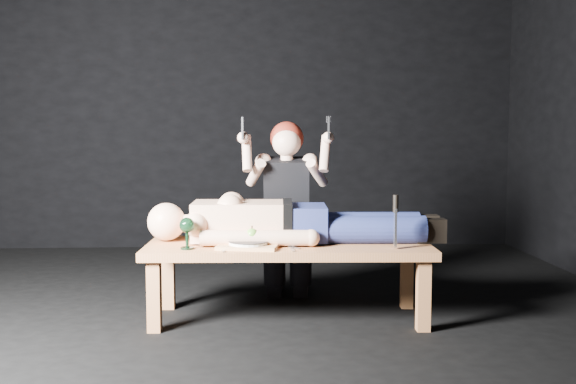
{
  "coord_description": "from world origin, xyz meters",
  "views": [
    {
      "loc": [
        -0.01,
        -4.07,
        1.11
      ],
      "look_at": [
        0.21,
        -0.05,
        0.75
      ],
      "focal_mm": 42.82,
      "sensor_mm": 36.0,
      "label": 1
    }
  ],
  "objects_px": {
    "goblet": "(187,233)",
    "carving_knife": "(395,222)",
    "lying_man": "(297,217)",
    "table": "(288,281)",
    "kneeling_woman": "(287,208)",
    "serving_tray": "(248,246)"
  },
  "relations": [
    {
      "from": "goblet",
      "to": "carving_knife",
      "type": "relative_size",
      "value": 0.59
    },
    {
      "from": "table",
      "to": "goblet",
      "type": "height_order",
      "value": "goblet"
    },
    {
      "from": "serving_tray",
      "to": "kneeling_woman",
      "type": "bearing_deg",
      "value": 68.33
    },
    {
      "from": "lying_man",
      "to": "kneeling_woman",
      "type": "height_order",
      "value": "kneeling_woman"
    },
    {
      "from": "serving_tray",
      "to": "goblet",
      "type": "distance_m",
      "value": 0.35
    },
    {
      "from": "lying_man",
      "to": "kneeling_woman",
      "type": "relative_size",
      "value": 1.51
    },
    {
      "from": "goblet",
      "to": "carving_knife",
      "type": "distance_m",
      "value": 1.17
    },
    {
      "from": "goblet",
      "to": "carving_knife",
      "type": "xyz_separation_m",
      "value": [
        1.16,
        -0.06,
        0.06
      ]
    },
    {
      "from": "kneeling_woman",
      "to": "serving_tray",
      "type": "height_order",
      "value": "kneeling_woman"
    },
    {
      "from": "kneeling_woman",
      "to": "goblet",
      "type": "height_order",
      "value": "kneeling_woman"
    },
    {
      "from": "lying_man",
      "to": "goblet",
      "type": "relative_size",
      "value": 10.21
    },
    {
      "from": "lying_man",
      "to": "carving_knife",
      "type": "xyz_separation_m",
      "value": [
        0.53,
        -0.31,
        0.01
      ]
    },
    {
      "from": "lying_man",
      "to": "goblet",
      "type": "distance_m",
      "value": 0.69
    },
    {
      "from": "table",
      "to": "lying_man",
      "type": "bearing_deg",
      "value": 61.11
    },
    {
      "from": "lying_man",
      "to": "table",
      "type": "bearing_deg",
      "value": -118.89
    },
    {
      "from": "goblet",
      "to": "kneeling_woman",
      "type": "bearing_deg",
      "value": 48.28
    },
    {
      "from": "kneeling_woman",
      "to": "carving_knife",
      "type": "distance_m",
      "value": 0.92
    },
    {
      "from": "serving_tray",
      "to": "carving_knife",
      "type": "xyz_separation_m",
      "value": [
        0.82,
        -0.08,
        0.14
      ]
    },
    {
      "from": "table",
      "to": "serving_tray",
      "type": "relative_size",
      "value": 4.97
    },
    {
      "from": "goblet",
      "to": "carving_knife",
      "type": "bearing_deg",
      "value": -2.8
    },
    {
      "from": "table",
      "to": "serving_tray",
      "type": "bearing_deg",
      "value": -149.03
    },
    {
      "from": "goblet",
      "to": "carving_knife",
      "type": "height_order",
      "value": "carving_knife"
    }
  ]
}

